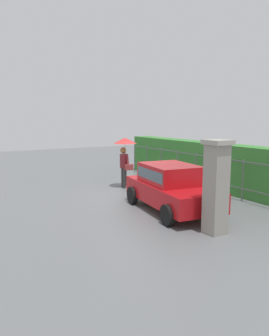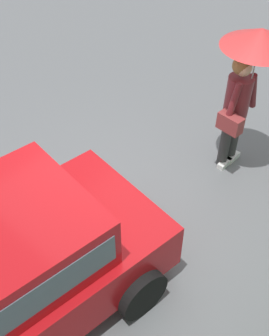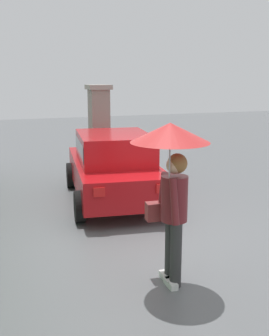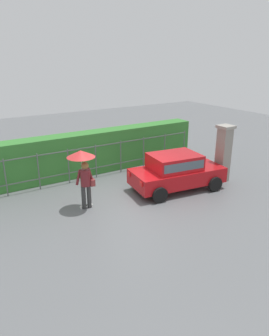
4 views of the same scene
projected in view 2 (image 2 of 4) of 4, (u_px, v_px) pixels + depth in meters
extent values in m
plane|color=slate|center=(119.00, 215.00, 5.63)|extent=(40.00, 40.00, 0.00)
cylinder|color=black|center=(141.00, 293.00, 4.45)|extent=(0.62, 0.26, 0.60)
cylinder|color=black|center=(55.00, 203.00, 5.38)|extent=(0.62, 0.26, 0.60)
cube|color=red|center=(166.00, 222.00, 4.60)|extent=(0.09, 0.21, 0.16)
cube|color=red|center=(105.00, 169.00, 5.21)|extent=(0.09, 0.21, 0.16)
cylinder|color=#333333|center=(234.00, 135.00, 6.17)|extent=(0.15, 0.15, 0.86)
cylinder|color=#333333|center=(225.00, 141.00, 6.07)|extent=(0.15, 0.15, 0.86)
cube|color=white|center=(233.00, 157.00, 6.40)|extent=(0.26, 0.10, 0.08)
cube|color=white|center=(225.00, 163.00, 6.31)|extent=(0.26, 0.10, 0.08)
cylinder|color=maroon|center=(238.00, 96.00, 5.62)|extent=(0.34, 0.34, 0.58)
sphere|color=#DBAD89|center=(244.00, 68.00, 5.33)|extent=(0.22, 0.22, 0.22)
sphere|color=olive|center=(242.00, 66.00, 5.33)|extent=(0.25, 0.25, 0.25)
cylinder|color=maroon|center=(253.00, 91.00, 5.67)|extent=(0.23, 0.11, 0.56)
cylinder|color=maroon|center=(233.00, 104.00, 5.45)|extent=(0.23, 0.11, 0.56)
cylinder|color=#B2B2B7|center=(253.00, 75.00, 5.37)|extent=(0.02, 0.02, 0.77)
cone|color=red|center=(261.00, 38.00, 5.03)|extent=(0.96, 0.96, 0.24)
cube|color=maroon|center=(230.00, 123.00, 5.60)|extent=(0.19, 0.35, 0.24)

